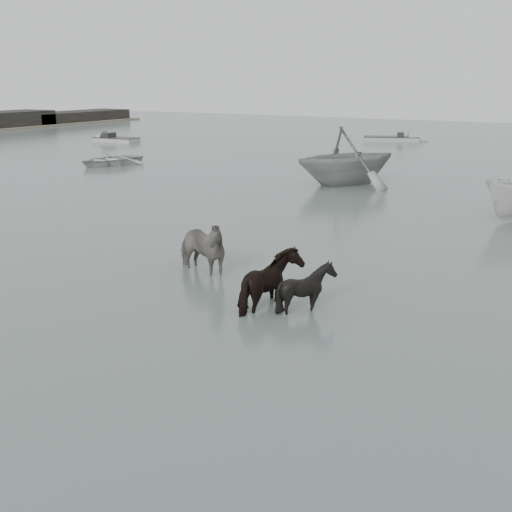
{
  "coord_description": "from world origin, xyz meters",
  "views": [
    {
      "loc": [
        7.02,
        -10.49,
        5.18
      ],
      "look_at": [
        -0.52,
        2.4,
        1.0
      ],
      "focal_mm": 45.0,
      "sensor_mm": 36.0,
      "label": 1
    }
  ],
  "objects_px": {
    "pony_pinto": "(199,241)",
    "rowboat_lead": "(110,158)",
    "pony_dark": "(272,272)",
    "pony_black": "(307,283)"
  },
  "relations": [
    {
      "from": "pony_black",
      "to": "rowboat_lead",
      "type": "xyz_separation_m",
      "value": [
        -21.43,
        16.77,
        -0.24
      ]
    },
    {
      "from": "pony_pinto",
      "to": "rowboat_lead",
      "type": "xyz_separation_m",
      "value": [
        -17.63,
        15.6,
        -0.48
      ]
    },
    {
      "from": "pony_black",
      "to": "rowboat_lead",
      "type": "height_order",
      "value": "pony_black"
    },
    {
      "from": "pony_pinto",
      "to": "pony_dark",
      "type": "distance_m",
      "value": 3.28
    },
    {
      "from": "pony_pinto",
      "to": "pony_black",
      "type": "distance_m",
      "value": 3.98
    },
    {
      "from": "pony_pinto",
      "to": "pony_dark",
      "type": "bearing_deg",
      "value": -98.36
    },
    {
      "from": "rowboat_lead",
      "to": "pony_dark",
      "type": "bearing_deg",
      "value": -27.42
    },
    {
      "from": "pony_dark",
      "to": "pony_black",
      "type": "relative_size",
      "value": 1.24
    },
    {
      "from": "pony_pinto",
      "to": "rowboat_lead",
      "type": "height_order",
      "value": "pony_pinto"
    },
    {
      "from": "pony_dark",
      "to": "rowboat_lead",
      "type": "distance_m",
      "value": 26.69
    }
  ]
}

